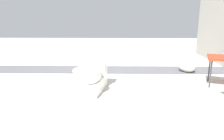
% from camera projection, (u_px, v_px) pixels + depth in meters
% --- Properties ---
extents(ground_plane, '(14.00, 14.00, 0.00)m').
position_uv_depth(ground_plane, '(97.00, 89.00, 3.11)').
color(ground_plane, '#A8A59E').
extents(gravel_strip, '(0.56, 8.00, 0.01)m').
position_uv_depth(gravel_strip, '(128.00, 70.00, 4.17)').
color(gravel_strip, '#4C4C51').
rests_on(gravel_strip, ground).
extents(toilet, '(0.69, 0.48, 0.52)m').
position_uv_depth(toilet, '(90.00, 76.00, 2.98)').
color(toilet, white).
rests_on(toilet, ground).
extents(boulder_near, '(0.42, 0.39, 0.19)m').
position_uv_depth(boulder_near, '(187.00, 67.00, 4.01)').
color(boulder_near, '#B7B2AD').
rests_on(boulder_near, ground).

